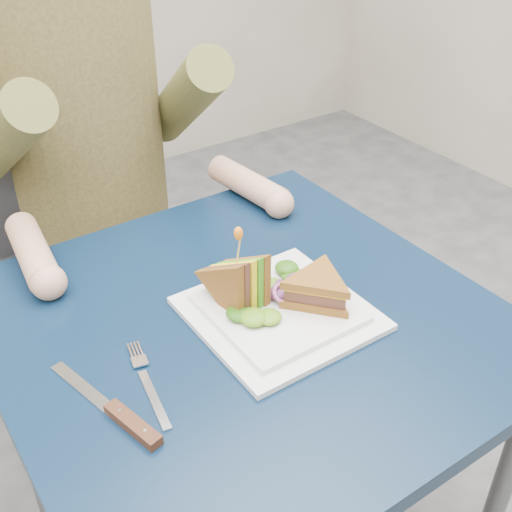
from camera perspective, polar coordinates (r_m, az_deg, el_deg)
table at (r=1.07m, az=-0.93°, el=-8.81°), size 0.75×0.75×0.73m
chair at (r=1.66m, az=-14.69°, el=2.62°), size 0.42×0.40×0.93m
diner at (r=1.41m, az=-15.17°, el=13.74°), size 0.54×0.59×0.74m
plate at (r=1.01m, az=2.07°, el=-4.94°), size 0.26×0.26×0.02m
sandwich_flat at (r=1.00m, az=5.51°, el=-2.94°), size 0.18×0.18×0.05m
sandwich_upright at (r=0.99m, az=-1.50°, el=-2.49°), size 0.09×0.14×0.14m
fork at (r=0.91m, az=-9.51°, el=-11.27°), size 0.05×0.18×0.01m
knife at (r=0.87m, az=-11.74°, el=-13.84°), size 0.07×0.22×0.02m
toothpick at (r=0.96m, az=-1.56°, el=0.60°), size 0.01×0.01×0.06m
toothpick_frill at (r=0.94m, az=-1.58°, el=2.02°), size 0.01×0.01×0.02m
lettuce_spill at (r=1.01m, az=1.99°, el=-3.61°), size 0.15×0.13×0.02m
onion_ring at (r=1.01m, az=2.63°, el=-3.34°), size 0.04×0.04×0.02m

